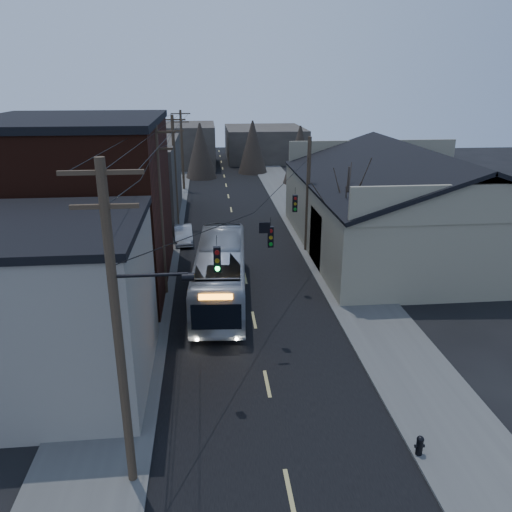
# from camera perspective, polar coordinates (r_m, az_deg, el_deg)

# --- Properties ---
(road_surface) EXTENTS (9.00, 110.00, 0.02)m
(road_surface) POSITION_cam_1_polar(r_m,az_deg,el_deg) (42.09, -2.30, 2.60)
(road_surface) COLOR black
(road_surface) RESTS_ON ground
(sidewalk_left) EXTENTS (4.00, 110.00, 0.12)m
(sidewalk_left) POSITION_cam_1_polar(r_m,az_deg,el_deg) (42.23, -11.14, 2.36)
(sidewalk_left) COLOR #474744
(sidewalk_left) RESTS_ON ground
(sidewalk_right) EXTENTS (4.00, 110.00, 0.12)m
(sidewalk_right) POSITION_cam_1_polar(r_m,az_deg,el_deg) (42.92, 6.41, 2.90)
(sidewalk_right) COLOR #474744
(sidewalk_right) RESTS_ON ground
(building_clapboard) EXTENTS (8.00, 8.00, 7.00)m
(building_clapboard) POSITION_cam_1_polar(r_m,az_deg,el_deg) (22.18, -22.87, -5.61)
(building_clapboard) COLOR gray
(building_clapboard) RESTS_ON ground
(building_brick) EXTENTS (10.00, 12.00, 10.00)m
(building_brick) POSITION_cam_1_polar(r_m,az_deg,el_deg) (32.00, -19.53, 5.22)
(building_brick) COLOR black
(building_brick) RESTS_ON ground
(building_left_far) EXTENTS (9.00, 14.00, 7.00)m
(building_left_far) POSITION_cam_1_polar(r_m,az_deg,el_deg) (47.56, -14.43, 8.34)
(building_left_far) COLOR #332E29
(building_left_far) RESTS_ON ground
(warehouse) EXTENTS (16.16, 20.60, 7.73)m
(warehouse) POSITION_cam_1_polar(r_m,az_deg,el_deg) (39.55, 17.33, 4.62)
(warehouse) COLOR gray
(warehouse) RESTS_ON ground
(building_far_left) EXTENTS (10.00, 12.00, 6.00)m
(building_far_left) POSITION_cam_1_polar(r_m,az_deg,el_deg) (75.84, -8.62, 12.41)
(building_far_left) COLOR #332E29
(building_far_left) RESTS_ON ground
(building_far_right) EXTENTS (12.00, 14.00, 5.00)m
(building_far_right) POSITION_cam_1_polar(r_m,az_deg,el_deg) (81.30, 0.97, 12.75)
(building_far_right) COLOR #332E29
(building_far_right) RESTS_ON ground
(bare_tree) EXTENTS (0.40, 0.40, 7.20)m
(bare_tree) POSITION_cam_1_polar(r_m,az_deg,el_deg) (32.62, 10.20, 3.76)
(bare_tree) COLOR black
(bare_tree) RESTS_ON ground
(utility_lines) EXTENTS (11.24, 45.28, 10.50)m
(utility_lines) POSITION_cam_1_polar(r_m,az_deg,el_deg) (35.11, -6.94, 7.34)
(utility_lines) COLOR #382B1E
(utility_lines) RESTS_ON ground
(bus) EXTENTS (3.56, 12.01, 3.30)m
(bus) POSITION_cam_1_polar(r_m,az_deg,el_deg) (29.23, -4.06, -1.90)
(bus) COLOR #A2A7AD
(bus) RESTS_ON ground
(parked_car) EXTENTS (1.66, 4.03, 1.30)m
(parked_car) POSITION_cam_1_polar(r_m,az_deg,el_deg) (40.04, -8.30, 2.45)
(parked_car) COLOR #A6A9AE
(parked_car) RESTS_ON ground
(fire_hydrant) EXTENTS (0.34, 0.25, 0.74)m
(fire_hydrant) POSITION_cam_1_polar(r_m,az_deg,el_deg) (19.16, 18.21, -19.80)
(fire_hydrant) COLOR black
(fire_hydrant) RESTS_ON sidewalk_right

